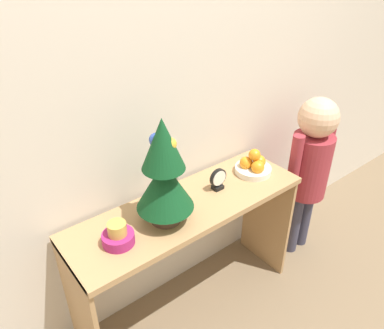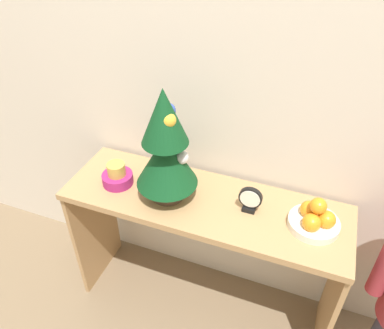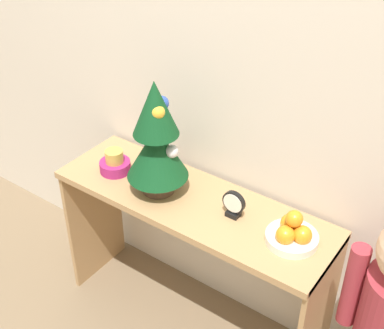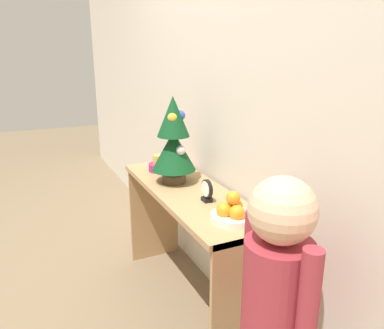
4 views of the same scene
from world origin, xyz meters
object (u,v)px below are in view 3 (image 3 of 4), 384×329
object	(u,v)px
fruit_bowl	(292,233)
singing_bowl	(115,164)
mini_tree	(157,139)
desk_clock	(234,204)

from	to	relation	value
fruit_bowl	singing_bowl	distance (m)	0.83
mini_tree	desk_clock	world-z (taller)	mini_tree
mini_tree	desk_clock	distance (m)	0.39
mini_tree	fruit_bowl	xyz separation A→B (m)	(0.59, 0.03, -0.21)
fruit_bowl	desk_clock	bearing A→B (deg)	179.46
mini_tree	fruit_bowl	world-z (taller)	mini_tree
desk_clock	mini_tree	bearing A→B (deg)	-174.01
mini_tree	desk_clock	size ratio (longest dim) A/B	4.33
fruit_bowl	desk_clock	world-z (taller)	fruit_bowl
fruit_bowl	singing_bowl	bearing A→B (deg)	-177.55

